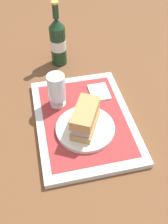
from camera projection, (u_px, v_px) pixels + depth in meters
ground_plane at (84, 122)px, 0.90m from camera, size 3.00×3.00×0.00m
tray at (84, 120)px, 0.90m from camera, size 0.44×0.32×0.02m
placemat at (84, 118)px, 0.89m from camera, size 0.38×0.27×0.00m
plate at (85, 128)px, 0.85m from camera, size 0.19×0.19×0.01m
sandwich at (86, 117)px, 0.81m from camera, size 0.14×0.12×0.08m
beer_glass at (57, 89)px, 0.88m from camera, size 0.06×0.06×0.12m
napkin_folded at (99, 92)px, 0.97m from camera, size 0.09×0.07×0.01m
beer_bottle at (58, 41)px, 1.06m from camera, size 0.07×0.07×0.27m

